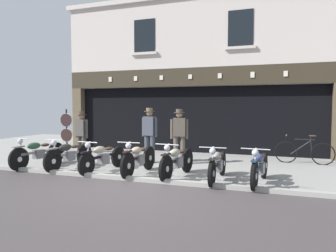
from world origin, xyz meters
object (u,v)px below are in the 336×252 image
Objects in this scene: shopkeeper_center at (150,132)px; tyre_sign_pole at (66,128)px; motorcycle_left at (69,154)px; motorcycle_center_left at (103,157)px; motorcycle_far_right at (260,166)px; motorcycle_center_right at (177,161)px; leaning_bicycle at (304,152)px; salesman_left at (81,132)px; motorcycle_center at (139,158)px; advert_board_near at (235,112)px; motorcycle_far_left at (38,153)px; salesman_right at (179,134)px; motorcycle_right at (217,164)px.

tyre_sign_pole is at bearing -4.24° from shopkeeper_center.
motorcycle_left is 0.97× the size of motorcycle_center_left.
motorcycle_center_left is 1.01× the size of motorcycle_far_right.
motorcycle_center_right reaches higher than motorcycle_center_left.
motorcycle_center_left is 1.20× the size of tyre_sign_pole.
leaning_bicycle reaches higher than motorcycle_far_right.
motorcycle_far_right is at bearing -174.75° from motorcycle_center_left.
tyre_sign_pole is at bearing -27.17° from salesman_left.
motorcycle_center is 0.99× the size of motorcycle_far_right.
shopkeeper_center is (0.69, 1.72, 0.57)m from motorcycle_center_left.
shopkeeper_center is at bearing -129.07° from advert_board_near.
motorcycle_far_right is 1.23× the size of salesman_left.
advert_board_near is (5.21, 4.64, 1.16)m from motorcycle_far_left.
motorcycle_far_right reaches higher than motorcycle_center_left.
motorcycle_center_right is 0.98× the size of motorcycle_far_right.
leaning_bicycle is at bearing -157.69° from salesman_left.
salesman_right is at bearing -106.85° from motorcycle_center.
shopkeeper_center is (2.89, 1.79, 0.56)m from motorcycle_far_left.
motorcycle_center_left is 6.27m from leaning_bicycle.
advert_board_near is at bearing -133.58° from motorcycle_far_left.
motorcycle_far_left is 1.97× the size of advert_board_near.
shopkeeper_center is 4.96m from leaning_bicycle.
motorcycle_far_right is 1.19× the size of tyre_sign_pole.
advert_board_near reaches higher than salesman_left.
motorcycle_center is at bearing -174.26° from motorcycle_center_left.
motorcycle_far_left is 1.02× the size of motorcycle_center_left.
salesman_right is (0.56, 1.81, 0.53)m from motorcycle_center.
salesman_left reaches higher than motorcycle_center_left.
advert_board_near is at bearing -117.40° from motorcycle_center_left.
leaning_bicycle is (5.39, 3.21, -0.04)m from motorcycle_center_left.
salesman_right is (3.45, 0.24, 0.04)m from salesman_left.
advert_board_near is (0.83, 4.56, 1.16)m from motorcycle_center_right.
motorcycle_center is 0.99× the size of motorcycle_right.
motorcycle_far_right is (0.99, -0.00, 0.01)m from motorcycle_right.
leaning_bicycle is at bearing -142.76° from motorcycle_center.
motorcycle_center reaches higher than motorcycle_far_left.
motorcycle_far_left is 1.76m from salesman_left.
motorcycle_center reaches higher than motorcycle_right.
motorcycle_right is 1.14× the size of shopkeeper_center.
salesman_left is 0.97× the size of tyre_sign_pole.
salesman_left reaches higher than leaning_bicycle.
motorcycle_right is 1.14× the size of leaning_bicycle.
motorcycle_left is at bearing -172.36° from motorcycle_far_left.
motorcycle_far_right is at bearing -176.54° from motorcycle_left.
motorcycle_left is 2.23m from motorcycle_center.
shopkeeper_center reaches higher than motorcycle_far_right.
motorcycle_left is at bearing 19.30° from salesman_right.
motorcycle_far_right is 3.46m from leaning_bicycle.
salesman_left reaches higher than motorcycle_far_left.
salesman_right is 0.97× the size of leaning_bicycle.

